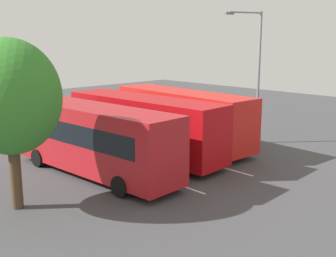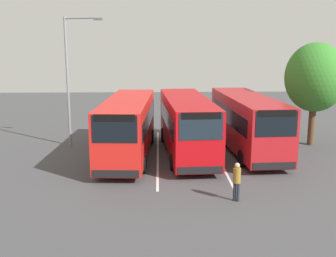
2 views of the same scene
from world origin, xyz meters
TOP-DOWN VIEW (x-y plane):
  - ground_plane at (0.00, 0.00)m, footprint 63.93×63.93m
  - bus_far_left at (0.31, -3.47)m, footprint 10.20×3.00m
  - bus_center_left at (-0.11, -0.03)m, footprint 10.18×2.92m
  - bus_center_right at (-0.68, 3.70)m, footprint 10.19×2.94m
  - pedestrian at (7.48, 1.45)m, footprint 0.44×0.44m
  - street_lamp at (-2.39, -7.13)m, footprint 0.98×2.52m
  - depot_tree at (-2.10, 8.25)m, footprint 4.15×3.74m
  - lane_stripe_outer_left at (0.00, -1.75)m, footprint 12.48×0.30m
  - lane_stripe_inner_left at (0.00, 1.75)m, footprint 12.48×0.30m

SIDE VIEW (x-z plane):
  - ground_plane at x=0.00m, z-range 0.00..0.00m
  - lane_stripe_outer_left at x=0.00m, z-range 0.00..0.01m
  - lane_stripe_inner_left at x=0.00m, z-range 0.00..0.01m
  - pedestrian at x=7.48m, z-range 0.15..1.81m
  - bus_far_left at x=0.31m, z-range 0.15..3.52m
  - bus_center_left at x=-0.11m, z-range 0.15..3.52m
  - bus_center_right at x=-0.68m, z-range 0.15..3.52m
  - depot_tree at x=-2.10m, z-range 1.08..7.65m
  - street_lamp at x=-2.39m, z-range 0.61..8.70m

